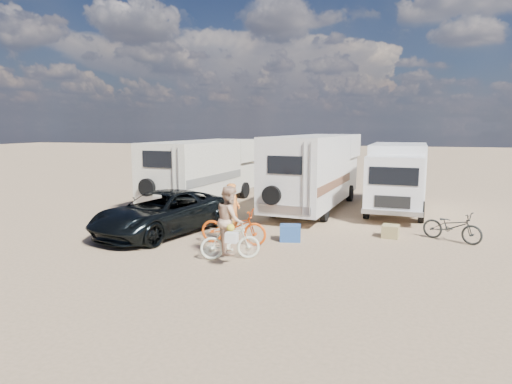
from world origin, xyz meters
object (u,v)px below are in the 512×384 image
(dark_suv, at_px, (162,213))
(bike_woman, at_px, (230,242))
(box_truck, at_px, (397,179))
(bike_man, at_px, (233,226))
(cooler, at_px, (290,233))
(crate, at_px, (390,231))
(rv_main, at_px, (316,172))
(rider_woman, at_px, (230,226))
(rv_left, at_px, (204,172))
(bike_parked, at_px, (452,226))
(rider_man, at_px, (233,217))

(dark_suv, xyz_separation_m, bike_woman, (3.01, -2.05, -0.21))
(box_truck, relative_size, bike_man, 2.93)
(cooler, bearing_deg, dark_suv, 172.39)
(crate, bearing_deg, rv_main, 124.62)
(rider_woman, bearing_deg, rv_main, -30.14)
(rv_left, height_order, bike_parked, rv_left)
(bike_woman, bearing_deg, bike_man, -6.43)
(rv_main, height_order, box_truck, rv_main)
(box_truck, height_order, rider_man, box_truck)
(rv_left, bearing_deg, bike_parked, -15.88)
(rider_woman, height_order, bike_parked, rider_woman)
(rv_main, height_order, rv_left, rv_main)
(dark_suv, bearing_deg, crate, 28.49)
(rv_main, xyz_separation_m, rider_woman, (-1.16, -7.70, -0.65))
(box_truck, bearing_deg, rider_woman, -114.61)
(box_truck, height_order, dark_suv, box_truck)
(rider_man, height_order, bike_parked, rider_man)
(rv_main, distance_m, cooler, 5.63)
(rv_main, distance_m, crate, 5.33)
(rv_left, height_order, cooler, rv_left)
(bike_woman, distance_m, bike_parked, 6.81)
(rider_woman, distance_m, cooler, 2.58)
(box_truck, bearing_deg, bike_man, -122.13)
(bike_man, xyz_separation_m, bike_woman, (0.39, -1.44, -0.06))
(bike_man, distance_m, bike_parked, 6.57)
(box_truck, xyz_separation_m, bike_woman, (-4.41, -7.82, -0.89))
(bike_man, xyz_separation_m, bike_parked, (6.24, 2.03, -0.07))
(dark_suv, height_order, crate, dark_suv)
(rider_woman, height_order, crate, rider_woman)
(rider_woman, bearing_deg, rv_left, 5.24)
(cooler, bearing_deg, bike_parked, 5.01)
(rider_man, bearing_deg, bike_woman, -164.77)
(bike_woman, height_order, crate, bike_woman)
(crate, bearing_deg, rider_woman, -139.83)
(box_truck, relative_size, crate, 11.87)
(bike_man, bearing_deg, bike_parked, -71.87)
(bike_man, bearing_deg, box_truck, -36.80)
(rv_main, xyz_separation_m, dark_suv, (-4.18, -5.65, -0.85))
(bike_parked, bearing_deg, rv_main, 76.75)
(bike_man, xyz_separation_m, crate, (4.48, 2.02, -0.33))
(rv_main, relative_size, box_truck, 1.35)
(bike_man, distance_m, cooler, 1.76)
(dark_suv, bearing_deg, cooler, 19.60)
(bike_parked, bearing_deg, rv_left, 95.69)
(rv_left, distance_m, crate, 9.03)
(box_truck, distance_m, bike_parked, 4.67)
(dark_suv, distance_m, bike_woman, 3.65)
(crate, bearing_deg, dark_suv, -168.83)
(bike_woman, xyz_separation_m, rider_woman, (0.00, 0.00, 0.41))
(cooler, bearing_deg, rv_main, 80.06)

